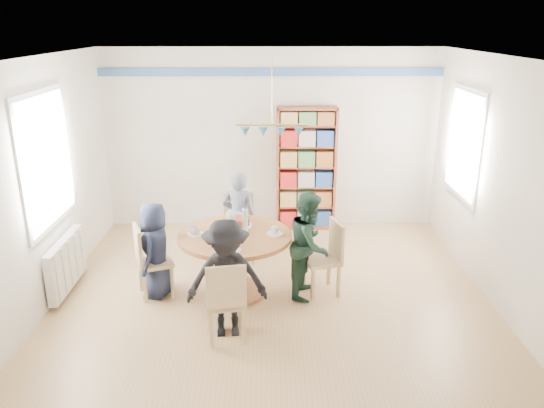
{
  "coord_description": "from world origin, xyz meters",
  "views": [
    {
      "loc": [
        -0.04,
        -5.36,
        3.04
      ],
      "look_at": [
        0.0,
        0.4,
        1.05
      ],
      "focal_mm": 35.0,
      "sensor_mm": 36.0,
      "label": 1
    }
  ],
  "objects_px": {
    "person_near": "(227,279)",
    "bookshelf": "(306,170)",
    "person_left": "(156,250)",
    "person_right": "(310,245)",
    "chair_near": "(226,298)",
    "chair_far": "(239,224)",
    "chair_left": "(148,258)",
    "radiator": "(66,264)",
    "dining_table": "(235,250)",
    "person_far": "(239,217)",
    "chair_right": "(328,254)"
  },
  "relations": [
    {
      "from": "person_left",
      "to": "chair_near",
      "type": "bearing_deg",
      "value": 48.17
    },
    {
      "from": "person_right",
      "to": "chair_left",
      "type": "bearing_deg",
      "value": 107.52
    },
    {
      "from": "chair_right",
      "to": "person_near",
      "type": "bearing_deg",
      "value": -140.98
    },
    {
      "from": "dining_table",
      "to": "person_left",
      "type": "relative_size",
      "value": 1.15
    },
    {
      "from": "radiator",
      "to": "person_near",
      "type": "height_order",
      "value": "person_near"
    },
    {
      "from": "person_left",
      "to": "radiator",
      "type": "bearing_deg",
      "value": -89.01
    },
    {
      "from": "dining_table",
      "to": "chair_right",
      "type": "relative_size",
      "value": 1.49
    },
    {
      "from": "chair_left",
      "to": "person_left",
      "type": "distance_m",
      "value": 0.13
    },
    {
      "from": "chair_far",
      "to": "bookshelf",
      "type": "bearing_deg",
      "value": 49.47
    },
    {
      "from": "radiator",
      "to": "person_near",
      "type": "bearing_deg",
      "value": -25.52
    },
    {
      "from": "radiator",
      "to": "person_far",
      "type": "bearing_deg",
      "value": 23.46
    },
    {
      "from": "dining_table",
      "to": "person_right",
      "type": "distance_m",
      "value": 0.86
    },
    {
      "from": "person_right",
      "to": "chair_far",
      "type": "bearing_deg",
      "value": 56.89
    },
    {
      "from": "person_far",
      "to": "chair_right",
      "type": "bearing_deg",
      "value": 145.71
    },
    {
      "from": "person_near",
      "to": "bookshelf",
      "type": "distance_m",
      "value": 3.15
    },
    {
      "from": "radiator",
      "to": "chair_far",
      "type": "xyz_separation_m",
      "value": [
        1.99,
        0.92,
        0.14
      ]
    },
    {
      "from": "dining_table",
      "to": "chair_left",
      "type": "height_order",
      "value": "chair_left"
    },
    {
      "from": "radiator",
      "to": "person_left",
      "type": "distance_m",
      "value": 1.11
    },
    {
      "from": "person_left",
      "to": "person_right",
      "type": "bearing_deg",
      "value": 96.56
    },
    {
      "from": "chair_far",
      "to": "person_right",
      "type": "height_order",
      "value": "person_right"
    },
    {
      "from": "chair_right",
      "to": "person_near",
      "type": "height_order",
      "value": "person_near"
    },
    {
      "from": "person_left",
      "to": "bookshelf",
      "type": "distance_m",
      "value": 2.86
    },
    {
      "from": "person_right",
      "to": "person_far",
      "type": "relative_size",
      "value": 1.02
    },
    {
      "from": "person_left",
      "to": "person_right",
      "type": "distance_m",
      "value": 1.76
    },
    {
      "from": "person_far",
      "to": "person_near",
      "type": "bearing_deg",
      "value": 94.82
    },
    {
      "from": "person_left",
      "to": "chair_left",
      "type": "bearing_deg",
      "value": -68.86
    },
    {
      "from": "person_far",
      "to": "person_near",
      "type": "height_order",
      "value": "person_near"
    },
    {
      "from": "radiator",
      "to": "person_right",
      "type": "xyz_separation_m",
      "value": [
        2.85,
        -0.09,
        0.27
      ]
    },
    {
      "from": "chair_far",
      "to": "person_left",
      "type": "distance_m",
      "value": 1.37
    },
    {
      "from": "dining_table",
      "to": "chair_left",
      "type": "relative_size",
      "value": 1.49
    },
    {
      "from": "chair_left",
      "to": "bookshelf",
      "type": "bearing_deg",
      "value": 47.99
    },
    {
      "from": "radiator",
      "to": "person_right",
      "type": "relative_size",
      "value": 0.8
    },
    {
      "from": "bookshelf",
      "to": "chair_left",
      "type": "bearing_deg",
      "value": -132.01
    },
    {
      "from": "person_far",
      "to": "person_near",
      "type": "relative_size",
      "value": 0.98
    },
    {
      "from": "dining_table",
      "to": "chair_far",
      "type": "xyz_separation_m",
      "value": [
        -0.01,
        1.0,
        -0.07
      ]
    },
    {
      "from": "chair_far",
      "to": "person_right",
      "type": "bearing_deg",
      "value": -49.61
    },
    {
      "from": "chair_right",
      "to": "person_left",
      "type": "relative_size",
      "value": 0.78
    },
    {
      "from": "chair_right",
      "to": "chair_far",
      "type": "bearing_deg",
      "value": 138.2
    },
    {
      "from": "person_right",
      "to": "chair_right",
      "type": "bearing_deg",
      "value": -60.46
    },
    {
      "from": "radiator",
      "to": "chair_far",
      "type": "bearing_deg",
      "value": 24.87
    },
    {
      "from": "radiator",
      "to": "chair_near",
      "type": "relative_size",
      "value": 1.14
    },
    {
      "from": "person_right",
      "to": "bookshelf",
      "type": "height_order",
      "value": "bookshelf"
    },
    {
      "from": "person_right",
      "to": "person_left",
      "type": "bearing_deg",
      "value": 106.81
    },
    {
      "from": "chair_left",
      "to": "chair_right",
      "type": "distance_m",
      "value": 2.07
    },
    {
      "from": "chair_near",
      "to": "person_left",
      "type": "distance_m",
      "value": 1.31
    },
    {
      "from": "chair_right",
      "to": "person_near",
      "type": "relative_size",
      "value": 0.7
    },
    {
      "from": "chair_near",
      "to": "person_far",
      "type": "bearing_deg",
      "value": 89.17
    },
    {
      "from": "chair_left",
      "to": "chair_far",
      "type": "relative_size",
      "value": 0.98
    },
    {
      "from": "dining_table",
      "to": "chair_near",
      "type": "height_order",
      "value": "chair_near"
    },
    {
      "from": "radiator",
      "to": "chair_far",
      "type": "height_order",
      "value": "chair_far"
    }
  ]
}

